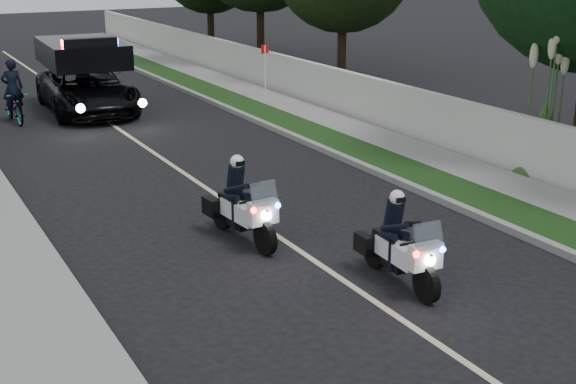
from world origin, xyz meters
name	(u,v)px	position (x,y,z in m)	size (l,w,h in m)	color
ground	(390,312)	(0.00, 0.00, 0.00)	(120.00, 120.00, 0.00)	black
curb_right	(302,140)	(4.10, 10.00, 0.07)	(0.20, 60.00, 0.15)	gray
grass_verge	(323,137)	(4.80, 10.00, 0.08)	(1.20, 60.00, 0.16)	#193814
sidewalk_right	(360,132)	(6.10, 10.00, 0.08)	(1.40, 60.00, 0.16)	gray
property_wall	(389,107)	(7.10, 10.00, 0.75)	(0.22, 60.00, 1.50)	beige
curb_left	(1,179)	(-4.10, 10.00, 0.07)	(0.20, 60.00, 0.15)	gray
lane_marking	(165,160)	(0.00, 10.00, 0.00)	(0.12, 50.00, 0.01)	#BFB78C
police_moto_left	(242,240)	(-0.69, 3.83, 0.00)	(0.68, 1.96, 1.66)	silver
police_moto_right	(398,283)	(0.74, 0.82, 0.00)	(0.66, 1.87, 1.59)	silver
police_suv	(89,112)	(-0.13, 17.15, 0.00)	(2.62, 5.67, 2.76)	black
bicycle	(16,122)	(-2.58, 16.64, 0.00)	(0.65, 1.86, 0.97)	black
cyclist	(16,122)	(-2.58, 16.64, 0.00)	(0.65, 0.43, 1.81)	black
sign_post	(265,101)	(6.00, 16.03, 0.00)	(0.33, 0.33, 2.09)	red
pampas_far	(539,175)	(7.60, 4.38, 0.00)	(1.44, 1.44, 4.10)	beige
tree_right_b	(576,160)	(9.52, 4.93, 0.00)	(6.32, 6.32, 10.53)	#123713
tree_right_c	(341,83)	(10.39, 17.85, 0.00)	(5.65, 5.65, 9.42)	#1C3410
tree_right_d	(261,64)	(9.93, 24.21, 0.00)	(6.67, 6.67, 11.11)	#203D14
tree_right_e	(212,50)	(9.88, 30.00, 0.00)	(5.34, 5.34, 8.90)	#1A3410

